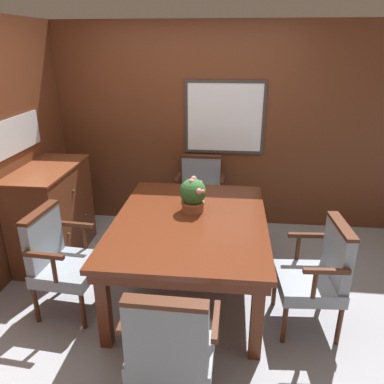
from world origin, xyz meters
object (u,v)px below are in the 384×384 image
at_px(dining_table, 190,228).
at_px(chair_head_near, 170,345).
at_px(chair_left_near, 60,257).
at_px(potted_plant, 193,195).
at_px(sideboard_cabinet, 53,213).
at_px(chair_right_near, 319,272).
at_px(chair_head_far, 200,191).

bearing_deg(dining_table, chair_head_near, -89.22).
xyz_separation_m(chair_left_near, potted_plant, (1.08, 0.55, 0.40)).
bearing_deg(sideboard_cabinet, chair_left_near, -61.58).
height_order(dining_table, potted_plant, potted_plant).
xyz_separation_m(chair_left_near, chair_right_near, (2.15, 0.01, 0.00)).
distance_m(chair_left_near, chair_head_far, 1.95).
bearing_deg(sideboard_cabinet, potted_plant, -10.12).
xyz_separation_m(dining_table, chair_head_near, (0.02, -1.26, -0.15)).
distance_m(potted_plant, sideboard_cabinet, 1.60).
bearing_deg(chair_left_near, chair_head_near, -124.43).
bearing_deg(chair_head_near, chair_left_near, -37.83).
distance_m(chair_head_far, potted_plant, 1.16).
xyz_separation_m(chair_left_near, chair_head_far, (1.06, 1.64, 0.00)).
height_order(chair_right_near, potted_plant, potted_plant).
distance_m(chair_head_near, sideboard_cabinet, 2.30).
distance_m(chair_head_near, chair_left_near, 1.41).
bearing_deg(chair_left_near, dining_table, -66.31).
height_order(chair_left_near, potted_plant, potted_plant).
xyz_separation_m(chair_right_near, sideboard_cabinet, (-2.59, 0.82, 0.01)).
xyz_separation_m(chair_head_near, chair_head_far, (-0.03, 2.53, 0.00)).
xyz_separation_m(chair_head_near, sideboard_cabinet, (-1.54, 1.71, 0.01)).
bearing_deg(dining_table, sideboard_cabinet, 163.44).
xyz_separation_m(chair_left_near, sideboard_cabinet, (-0.45, 0.83, 0.01)).
xyz_separation_m(chair_head_near, chair_right_near, (1.05, 0.90, 0.00)).
relative_size(chair_head_near, chair_left_near, 1.00).
bearing_deg(sideboard_cabinet, chair_head_far, 28.37).
height_order(dining_table, sideboard_cabinet, sideboard_cabinet).
relative_size(dining_table, chair_head_far, 1.90).
xyz_separation_m(dining_table, chair_left_near, (-1.08, -0.37, -0.15)).
relative_size(chair_head_near, chair_head_far, 1.00).
relative_size(dining_table, chair_right_near, 1.90).
relative_size(potted_plant, sideboard_cabinet, 0.32).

